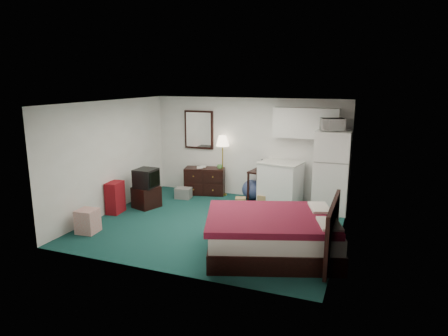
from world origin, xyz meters
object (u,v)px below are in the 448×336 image
at_px(bed, 273,235).
at_px(dresser, 205,181).
at_px(floor_lamp, 223,166).
at_px(suitcase, 115,198).
at_px(fridge, 332,172).
at_px(tv_stand, 146,197).
at_px(kitchen_counter, 280,184).
at_px(desk, 263,186).

bearing_deg(bed, dresser, 111.99).
bearing_deg(floor_lamp, dresser, -171.52).
xyz_separation_m(floor_lamp, suitcase, (-1.74, -2.18, -0.42)).
height_order(dresser, bed, dresser).
distance_m(fridge, bed, 2.86).
height_order(fridge, bed, fridge).
distance_m(dresser, tv_stand, 1.73).
bearing_deg(kitchen_counter, tv_stand, -143.06).
height_order(floor_lamp, suitcase, floor_lamp).
height_order(desk, fridge, fridge).
xyz_separation_m(bed, suitcase, (-3.83, 0.86, 0.01)).
bearing_deg(dresser, fridge, -18.00).
bearing_deg(floor_lamp, bed, -55.34).
relative_size(dresser, kitchen_counter, 1.02).
bearing_deg(tv_stand, floor_lamp, 69.09).
bearing_deg(kitchen_counter, dresser, -172.45).
distance_m(desk, suitcase, 3.51).
bearing_deg(floor_lamp, kitchen_counter, -7.26).
xyz_separation_m(fridge, suitcase, (-4.48, -1.86, -0.57)).
relative_size(desk, bed, 0.36).
bearing_deg(tv_stand, suitcase, -107.33).
relative_size(dresser, fridge, 0.56).
distance_m(dresser, bed, 3.92).
bearing_deg(bed, kitchen_counter, 81.82).
xyz_separation_m(dresser, desk, (1.58, -0.05, 0.03)).
bearing_deg(tv_stand, kitchen_counter, 44.31).
xyz_separation_m(desk, bed, (0.99, -2.92, -0.04)).
bearing_deg(bed, suitcase, 148.51).
distance_m(tv_stand, suitcase, 0.75).
distance_m(dresser, fridge, 3.28).
xyz_separation_m(kitchen_counter, suitcase, (-3.30, -1.98, -0.15)).
height_order(floor_lamp, fridge, fridge).
height_order(floor_lamp, desk, floor_lamp).
bearing_deg(suitcase, bed, -18.71).
relative_size(floor_lamp, kitchen_counter, 1.55).
bearing_deg(desk, suitcase, -136.48).
bearing_deg(dresser, floor_lamp, -5.15).
bearing_deg(suitcase, desk, 29.76).
distance_m(bed, suitcase, 3.93).
relative_size(dresser, suitcase, 1.44).
bearing_deg(tv_stand, bed, -4.62).
bearing_deg(fridge, floor_lamp, 172.50).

